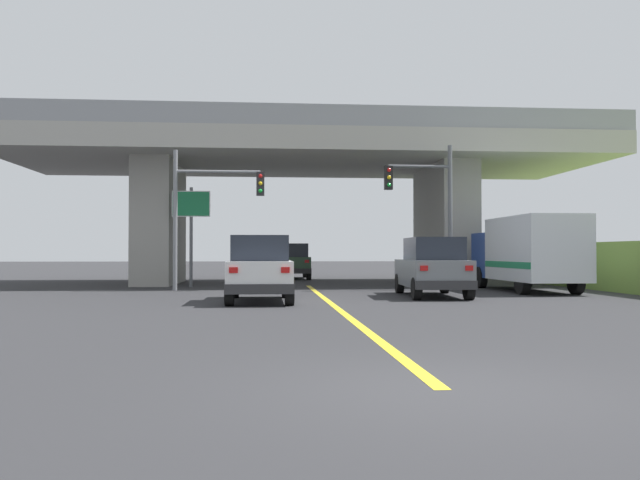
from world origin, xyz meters
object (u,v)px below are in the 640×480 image
Objects in this scene: sedan_oncoming at (292,261)px; semi_truck_distant at (269,252)px; traffic_signal_nearside at (429,200)px; suv_lead at (260,269)px; traffic_signal_farside at (206,202)px; highway_sign at (191,214)px; suv_crossing at (432,267)px; box_truck at (528,252)px.

sedan_oncoming is 0.70× the size of semi_truck_distant.
traffic_signal_nearside is at bearing -78.37° from semi_truck_distant.
traffic_signal_nearside reaches higher than sedan_oncoming.
semi_truck_distant reaches higher than suv_lead.
semi_truck_distant is (-6.25, 30.39, -2.08)m from traffic_signal_nearside.
semi_truck_distant is (0.52, 36.23, 0.54)m from suv_lead.
suv_lead is 7.17m from traffic_signal_farside.
traffic_signal_nearside reaches higher than highway_sign.
traffic_signal_farside is 0.87× the size of semi_truck_distant.
traffic_signal_farside reaches higher than suv_lead.
suv_crossing is 0.82× the size of traffic_signal_nearside.
traffic_signal_nearside is (-3.61, 1.25, 2.10)m from box_truck.
semi_truck_distant is (-9.86, 31.64, 0.02)m from box_truck.
box_truck is at bearing 34.24° from suv_crossing.
traffic_signal_farside is (-12.59, 1.75, 2.00)m from box_truck.
box_truck is at bearing -17.37° from highway_sign.
sedan_oncoming is 0.81× the size of traffic_signal_farside.
suv_crossing is (5.88, 1.85, 0.00)m from suv_lead.
traffic_signal_farside is (-2.21, 6.34, 2.52)m from suv_lead.
traffic_signal_nearside is at bearing 40.77° from suv_lead.
traffic_signal_nearside is at bearing -67.05° from sedan_oncoming.
box_truck is 4.36m from traffic_signal_nearside.
sedan_oncoming is (1.72, 17.78, 0.00)m from suv_lead.
suv_lead is at bearing -159.56° from suv_crossing.
traffic_signal_farside is (-3.93, -11.45, 2.52)m from sedan_oncoming.
sedan_oncoming is at bearing 84.48° from suv_lead.
box_truck is at bearing -56.71° from sedan_oncoming.
traffic_signal_nearside is 10.30m from highway_sign.
suv_crossing is 34.80m from semi_truck_distant.
suv_lead is at bearing -90.82° from semi_truck_distant.
highway_sign is at bearing 162.63° from box_truck.
semi_truck_distant reaches higher than sedan_oncoming.
suv_crossing is 9.58m from traffic_signal_farside.
traffic_signal_nearside is (5.06, -11.94, 2.62)m from sedan_oncoming.
traffic_signal_farside is at bearing 172.11° from box_truck.
traffic_signal_nearside is at bearing 160.88° from box_truck.
box_truck is 33.14m from semi_truck_distant.
semi_truck_distant is (2.73, 29.89, -1.98)m from traffic_signal_farside.
highway_sign is at bearing 109.40° from traffic_signal_farside.
traffic_signal_farside is at bearing -70.60° from highway_sign.
traffic_signal_farside is at bearing -108.94° from sedan_oncoming.
highway_sign is (-4.80, -8.98, 2.21)m from sedan_oncoming.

